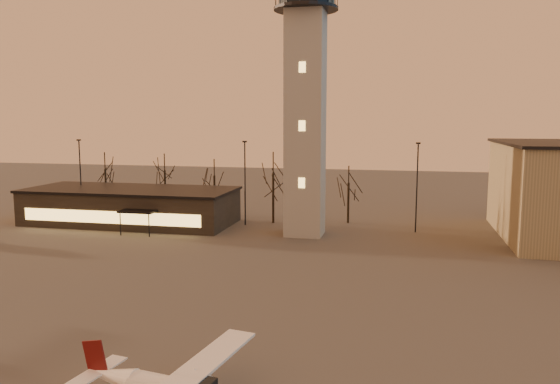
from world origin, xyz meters
TOP-DOWN VIEW (x-y plane):
  - ground at (0.00, 0.00)m, footprint 220.00×220.00m
  - control_tower at (0.00, 30.00)m, footprint 6.80×6.80m
  - terminal at (-21.99, 31.98)m, footprint 25.40×12.20m
  - light_poles at (0.50, 31.00)m, footprint 58.50×12.25m
  - tree_row at (-13.70, 39.16)m, footprint 37.20×9.20m

SIDE VIEW (x-z plane):
  - ground at x=0.00m, z-range 0.00..0.00m
  - terminal at x=-21.99m, z-range 0.01..4.31m
  - light_poles at x=0.50m, z-range 0.34..10.48m
  - tree_row at x=-13.70m, z-range 1.54..10.34m
  - control_tower at x=0.00m, z-range 0.03..32.63m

